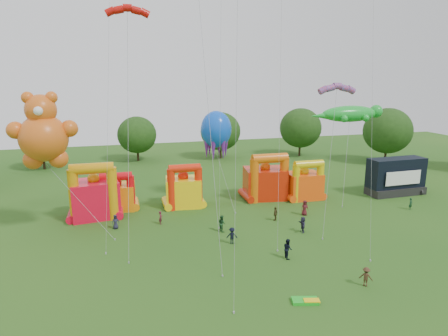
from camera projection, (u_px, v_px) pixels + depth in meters
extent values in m
plane|color=#204F16|center=(315.00, 329.00, 27.43)|extent=(160.00, 160.00, 0.00)
cylinder|color=#352314|center=(385.00, 154.00, 78.65)|extent=(0.44, 0.44, 3.72)
ellipsoid|color=#1D3D12|center=(388.00, 131.00, 77.61)|extent=(9.30, 9.30, 8.89)
cylinder|color=#352314|center=(300.00, 148.00, 85.54)|extent=(0.44, 0.44, 3.51)
ellipsoid|color=#1D3D12|center=(300.00, 128.00, 84.56)|extent=(8.77, 8.78, 8.39)
cylinder|color=#352314|center=(220.00, 151.00, 83.03)|extent=(0.44, 0.44, 3.30)
ellipsoid|color=#1D3D12|center=(220.00, 131.00, 82.11)|extent=(8.25, 8.25, 7.88)
cylinder|color=#352314|center=(138.00, 153.00, 80.66)|extent=(0.44, 0.44, 3.09)
ellipsoid|color=#1D3D12|center=(137.00, 135.00, 79.80)|extent=(7.73, 7.72, 7.38)
cylinder|color=#352314|center=(44.00, 162.00, 73.52)|extent=(0.44, 0.44, 2.88)
ellipsoid|color=#1D3D12|center=(42.00, 143.00, 72.72)|extent=(7.20, 7.20, 6.88)
cube|color=red|center=(95.00, 199.00, 48.71)|extent=(6.11, 5.17, 4.50)
cylinder|color=orange|center=(74.00, 196.00, 46.43)|extent=(1.22, 1.22, 6.43)
cylinder|color=orange|center=(113.00, 194.00, 47.53)|extent=(1.22, 1.22, 6.43)
cylinder|color=orange|center=(92.00, 168.00, 46.24)|extent=(4.94, 1.28, 1.28)
sphere|color=orange|center=(93.00, 179.00, 48.13)|extent=(1.40, 1.40, 1.40)
cube|color=orange|center=(117.00, 197.00, 51.65)|extent=(4.82, 4.02, 3.25)
cylinder|color=red|center=(102.00, 195.00, 49.83)|extent=(0.98, 0.98, 4.65)
cylinder|color=red|center=(131.00, 193.00, 50.72)|extent=(0.98, 0.98, 4.65)
cylinder|color=red|center=(116.00, 177.00, 49.75)|extent=(3.98, 1.03, 1.03)
sphere|color=red|center=(116.00, 182.00, 51.21)|extent=(1.40, 1.40, 1.40)
cube|color=yellow|center=(183.00, 192.00, 52.75)|extent=(4.94, 4.15, 3.81)
cylinder|color=red|center=(171.00, 190.00, 50.88)|extent=(1.00, 1.00, 5.44)
cylinder|color=red|center=(198.00, 188.00, 51.78)|extent=(1.00, 1.00, 5.44)
cylinder|color=red|center=(185.00, 168.00, 50.71)|extent=(4.04, 1.05, 1.05)
sphere|color=red|center=(183.00, 176.00, 52.25)|extent=(1.40, 1.40, 1.40)
cube|color=red|center=(265.00, 183.00, 56.27)|extent=(6.12, 5.16, 4.22)
cylinder|color=#DF600C|center=(254.00, 181.00, 53.99)|extent=(1.23, 1.23, 6.03)
cylinder|color=#DF600C|center=(284.00, 179.00, 55.10)|extent=(1.23, 1.23, 6.03)
cylinder|color=#DF600C|center=(270.00, 158.00, 53.86)|extent=(4.97, 1.29, 1.29)
sphere|color=#DF600C|center=(265.00, 167.00, 55.72)|extent=(1.40, 1.40, 1.40)
cube|color=#FC4E0D|center=(303.00, 186.00, 56.14)|extent=(4.71, 3.80, 3.64)
cylinder|color=#DBBC0B|center=(296.00, 184.00, 54.24)|extent=(1.02, 1.02, 5.19)
cylinder|color=#DBBC0B|center=(320.00, 182.00, 55.16)|extent=(1.02, 1.02, 5.19)
cylinder|color=#DBBC0B|center=(309.00, 164.00, 54.11)|extent=(4.13, 1.07, 1.07)
sphere|color=#DBBC0B|center=(304.00, 171.00, 55.66)|extent=(1.40, 1.40, 1.40)
cube|color=black|center=(395.00, 190.00, 58.28)|extent=(8.54, 3.44, 1.10)
cube|color=black|center=(396.00, 172.00, 57.86)|extent=(8.53, 3.03, 4.22)
cube|color=white|center=(403.00, 178.00, 56.43)|extent=(5.82, 0.27, 1.98)
cylinder|color=black|center=(381.00, 196.00, 56.27)|extent=(0.30, 0.90, 0.90)
cylinder|color=black|center=(421.00, 192.00, 57.98)|extent=(0.30, 0.90, 0.90)
sphere|color=#D75C17|center=(44.00, 138.00, 41.34)|extent=(4.93, 4.93, 4.93)
sphere|color=#D75C17|center=(41.00, 110.00, 40.68)|extent=(3.13, 3.13, 3.13)
sphere|color=#D75C17|center=(27.00, 98.00, 40.12)|extent=(1.23, 1.23, 1.23)
sphere|color=#D75C17|center=(51.00, 97.00, 40.68)|extent=(1.23, 1.23, 1.23)
sphere|color=#D75C17|center=(15.00, 130.00, 40.49)|extent=(1.79, 1.79, 1.79)
sphere|color=#D75C17|center=(69.00, 129.00, 41.79)|extent=(1.79, 1.79, 1.79)
sphere|color=#D75C17|center=(33.00, 160.00, 41.54)|extent=(2.02, 2.02, 2.02)
sphere|color=#D75C17|center=(58.00, 158.00, 42.16)|extent=(2.02, 2.02, 2.02)
sphere|color=white|center=(38.00, 111.00, 39.26)|extent=(0.90, 0.90, 0.90)
ellipsoid|color=green|center=(350.00, 114.00, 58.90)|extent=(9.04, 2.82, 2.40)
sphere|color=green|center=(376.00, 111.00, 59.96)|extent=(1.94, 1.94, 1.94)
cone|color=green|center=(322.00, 116.00, 57.77)|extent=(3.53, 1.41, 1.41)
sphere|color=green|center=(355.00, 116.00, 60.79)|extent=(1.06, 1.06, 1.06)
sphere|color=green|center=(366.00, 118.00, 58.14)|extent=(1.06, 1.06, 1.06)
sphere|color=green|center=(334.00, 117.00, 59.90)|extent=(1.06, 1.06, 1.06)
sphere|color=green|center=(344.00, 119.00, 57.24)|extent=(1.06, 1.06, 1.06)
ellipsoid|color=blue|center=(216.00, 129.00, 53.70)|extent=(4.14, 4.14, 4.97)
cone|color=#591E8C|center=(226.00, 146.00, 54.56)|extent=(0.93, 0.93, 3.31)
cone|color=#591E8C|center=(219.00, 144.00, 55.49)|extent=(0.93, 0.93, 3.31)
cone|color=#591E8C|center=(209.00, 145.00, 55.15)|extent=(0.93, 0.93, 3.31)
cone|color=#591E8C|center=(207.00, 146.00, 53.88)|extent=(0.93, 0.93, 3.31)
cone|color=#591E8C|center=(213.00, 148.00, 52.95)|extent=(0.93, 0.93, 3.31)
cone|color=#591E8C|center=(223.00, 147.00, 53.29)|extent=(0.93, 0.93, 3.31)
cube|color=green|center=(305.00, 301.00, 30.59)|extent=(2.18, 1.46, 0.24)
cube|color=yellow|center=(312.00, 301.00, 30.37)|extent=(1.31, 0.88, 0.10)
imported|color=#212036|center=(116.00, 222.00, 45.05)|extent=(0.91, 0.70, 1.66)
imported|color=#571927|center=(161.00, 218.00, 46.47)|extent=(0.54, 0.67, 1.57)
imported|color=#1A421F|center=(222.00, 223.00, 44.32)|extent=(0.95, 1.08, 1.86)
imported|color=black|center=(232.00, 236.00, 41.08)|extent=(1.26, 0.93, 1.75)
imported|color=#42381A|center=(275.00, 214.00, 47.63)|extent=(0.99, 1.01, 1.70)
imported|color=#27243D|center=(303.00, 225.00, 44.04)|extent=(0.79, 1.73, 1.80)
imported|color=#4C151A|center=(305.00, 208.00, 49.38)|extent=(0.95, 0.64, 1.91)
imported|color=#183D22|center=(411.00, 204.00, 51.51)|extent=(0.67, 0.56, 1.56)
imported|color=black|center=(288.00, 249.00, 37.78)|extent=(0.76, 0.96, 1.94)
imported|color=#412B1A|center=(366.00, 277.00, 32.80)|extent=(1.21, 1.18, 1.66)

